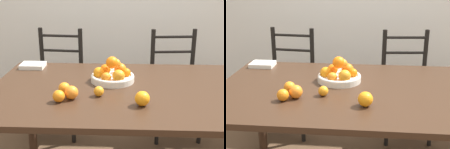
{
  "view_description": "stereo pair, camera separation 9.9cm",
  "coord_description": "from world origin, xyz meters",
  "views": [
    {
      "loc": [
        -0.08,
        -1.85,
        1.46
      ],
      "look_at": [
        -0.16,
        0.04,
        0.83
      ],
      "focal_mm": 50.0,
      "sensor_mm": 36.0,
      "label": 1
    },
    {
      "loc": [
        0.02,
        -1.84,
        1.46
      ],
      "look_at": [
        -0.16,
        0.04,
        0.83
      ],
      "focal_mm": 50.0,
      "sensor_mm": 36.0,
      "label": 2
    }
  ],
  "objects": [
    {
      "name": "chair_right",
      "position": [
        0.37,
        0.84,
        0.47
      ],
      "size": [
        0.46,
        0.44,
        0.96
      ],
      "rotation": [
        0.0,
        0.0,
        0.1
      ],
      "color": "black",
      "rests_on": "ground_plane"
    },
    {
      "name": "orange_loose_2",
      "position": [
        -0.39,
        -0.19,
        0.8
      ],
      "size": [
        0.08,
        0.08,
        0.08
      ],
      "color": "orange",
      "rests_on": "dining_table"
    },
    {
      "name": "orange_loose_3",
      "position": [
        0.02,
        -0.27,
        0.8
      ],
      "size": [
        0.08,
        0.08,
        0.08
      ],
      "color": "orange",
      "rests_on": "dining_table"
    },
    {
      "name": "orange_loose_1",
      "position": [
        -0.44,
        -0.11,
        0.79
      ],
      "size": [
        0.07,
        0.07,
        0.07
      ],
      "color": "orange",
      "rests_on": "dining_table"
    },
    {
      "name": "chair_left",
      "position": [
        -0.7,
        0.84,
        0.47
      ],
      "size": [
        0.45,
        0.44,
        0.96
      ],
      "rotation": [
        0.0,
        0.0,
        -0.09
      ],
      "color": "black",
      "rests_on": "ground_plane"
    },
    {
      "name": "book_stack",
      "position": [
        -0.79,
        0.41,
        0.77
      ],
      "size": [
        0.18,
        0.14,
        0.03
      ],
      "color": "silver",
      "rests_on": "dining_table"
    },
    {
      "name": "dining_table",
      "position": [
        0.0,
        0.0,
        0.68
      ],
      "size": [
        1.88,
        1.09,
        0.76
      ],
      "color": "#382316",
      "rests_on": "ground_plane"
    },
    {
      "name": "fruit_bowl",
      "position": [
        -0.16,
        0.13,
        0.81
      ],
      "size": [
        0.29,
        0.29,
        0.17
      ],
      "color": "silver",
      "rests_on": "dining_table"
    },
    {
      "name": "orange_loose_0",
      "position": [
        -0.45,
        -0.24,
        0.79
      ],
      "size": [
        0.07,
        0.07,
        0.07
      ],
      "color": "orange",
      "rests_on": "dining_table"
    },
    {
      "name": "orange_loose_4",
      "position": [
        -0.23,
        -0.14,
        0.79
      ],
      "size": [
        0.06,
        0.06,
        0.06
      ],
      "color": "orange",
      "rests_on": "dining_table"
    }
  ]
}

